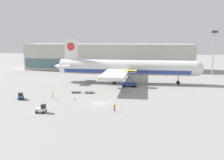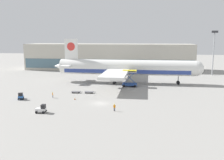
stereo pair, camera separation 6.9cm
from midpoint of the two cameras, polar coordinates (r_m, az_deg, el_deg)
ground_plane at (r=67.32m, az=-2.76°, el=-5.37°), size 400.00×400.00×0.00m
terminal_building at (r=137.93m, az=-0.75°, el=5.34°), size 90.00×18.20×14.00m
light_mast at (r=124.36m, az=22.19°, el=6.49°), size 2.80×0.50×20.55m
airplane_main at (r=96.66m, az=2.78°, el=2.77°), size 58.07×48.13×17.00m
scissor_lift_loader at (r=89.95m, az=4.02°, el=-0.09°), size 5.25×3.44×5.94m
baggage_tug_foreground at (r=61.19m, az=-15.84°, el=-6.43°), size 2.54×1.78×2.00m
baggage_tug_mid at (r=76.01m, az=-20.16°, el=-3.53°), size 2.40×2.80×2.00m
baggage_dolly_lead at (r=80.43m, az=-8.27°, el=-2.67°), size 3.74×1.65×0.48m
baggage_dolly_second at (r=79.59m, az=-5.27°, el=-2.74°), size 3.74×1.65×0.48m
ground_crew_near at (r=60.14m, az=0.54°, el=-6.15°), size 0.55×0.32×1.79m
ground_crew_far at (r=75.20m, az=-13.43°, el=-3.26°), size 0.35×0.53×1.66m
traffic_cone_near at (r=72.00m, az=-8.51°, el=-4.19°), size 0.40×0.40×0.67m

